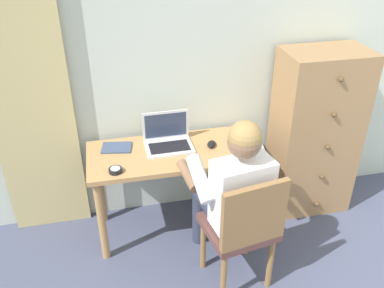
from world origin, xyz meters
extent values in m
cube|color=silver|center=(0.00, 2.20, 1.25)|extent=(4.80, 0.05, 2.50)
cube|color=#CCB77A|center=(-1.21, 2.13, 1.08)|extent=(0.57, 0.03, 2.15)
cube|color=tan|center=(-0.25, 1.86, 0.69)|extent=(1.25, 0.54, 0.03)
cylinder|color=tan|center=(-0.82, 1.65, 0.34)|extent=(0.06, 0.06, 0.68)
cylinder|color=tan|center=(0.32, 1.65, 0.34)|extent=(0.06, 0.06, 0.68)
cylinder|color=tan|center=(-0.82, 2.07, 0.34)|extent=(0.06, 0.06, 0.68)
cylinder|color=tan|center=(0.32, 2.07, 0.34)|extent=(0.06, 0.06, 0.68)
cube|color=#9E754C|center=(0.88, 1.94, 0.67)|extent=(0.63, 0.40, 1.35)
sphere|color=brown|center=(0.88, 1.72, 0.13)|extent=(0.04, 0.04, 0.04)
sphere|color=brown|center=(0.88, 1.72, 0.40)|extent=(0.04, 0.04, 0.04)
sphere|color=brown|center=(0.88, 1.72, 0.67)|extent=(0.04, 0.04, 0.04)
sphere|color=brown|center=(0.88, 1.72, 0.94)|extent=(0.04, 0.04, 0.04)
sphere|color=brown|center=(0.88, 1.72, 1.21)|extent=(0.04, 0.04, 0.04)
cube|color=brown|center=(0.04, 1.28, 0.45)|extent=(0.48, 0.46, 0.05)
cube|color=olive|center=(0.07, 1.10, 0.68)|extent=(0.42, 0.11, 0.42)
cylinder|color=olive|center=(0.18, 1.46, 0.21)|extent=(0.04, 0.04, 0.42)
cylinder|color=olive|center=(-0.15, 1.41, 0.21)|extent=(0.04, 0.04, 0.42)
cylinder|color=olive|center=(0.24, 1.15, 0.21)|extent=(0.04, 0.04, 0.42)
cylinder|color=olive|center=(-0.10, 1.09, 0.21)|extent=(0.04, 0.04, 0.42)
cylinder|color=#33384C|center=(0.10, 1.51, 0.49)|extent=(0.20, 0.42, 0.14)
cylinder|color=#33384C|center=(-0.08, 1.48, 0.49)|extent=(0.20, 0.42, 0.14)
cylinder|color=#33384C|center=(0.07, 1.71, 0.25)|extent=(0.11, 0.11, 0.49)
cylinder|color=#33384C|center=(-0.11, 1.68, 0.25)|extent=(0.11, 0.11, 0.49)
cube|color=white|center=(0.05, 1.27, 0.72)|extent=(0.39, 0.26, 0.46)
cylinder|color=white|center=(0.24, 1.43, 0.80)|extent=(0.14, 0.31, 0.25)
cylinder|color=white|center=(-0.19, 1.36, 0.80)|extent=(0.14, 0.31, 0.25)
cylinder|color=#846047|center=(0.21, 1.63, 0.70)|extent=(0.11, 0.28, 0.11)
cylinder|color=#846047|center=(-0.22, 1.56, 0.70)|extent=(0.11, 0.28, 0.11)
sphere|color=#846047|center=(0.05, 1.28, 1.08)|extent=(0.20, 0.20, 0.20)
sphere|color=#9E7A47|center=(0.05, 1.28, 1.11)|extent=(0.20, 0.20, 0.20)
cube|color=silver|center=(-0.29, 1.90, 0.72)|extent=(0.34, 0.25, 0.02)
cube|color=black|center=(-0.29, 1.89, 0.73)|extent=(0.29, 0.16, 0.00)
cube|color=silver|center=(-0.29, 2.03, 0.84)|extent=(0.34, 0.02, 0.22)
cube|color=#2D3851|center=(-0.29, 2.02, 0.84)|extent=(0.31, 0.01, 0.18)
ellipsoid|color=black|center=(0.02, 1.87, 0.73)|extent=(0.09, 0.12, 0.03)
cylinder|color=black|center=(-0.69, 1.68, 0.73)|extent=(0.09, 0.09, 0.03)
cylinder|color=silver|center=(-0.69, 1.68, 0.74)|extent=(0.06, 0.06, 0.00)
cube|color=#3D4C6B|center=(-0.66, 1.99, 0.72)|extent=(0.23, 0.18, 0.01)
camera|label=1|loc=(-0.68, -0.65, 2.28)|focal=38.99mm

